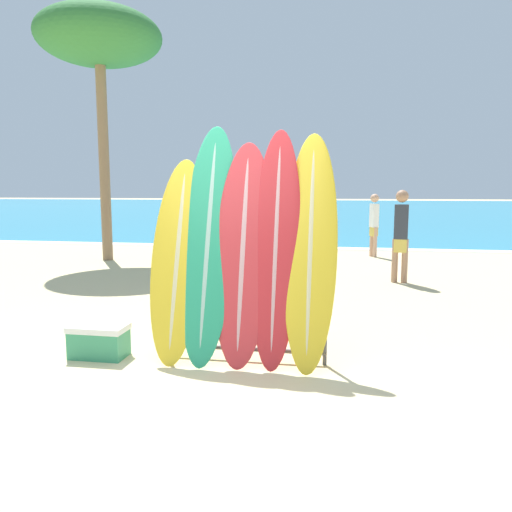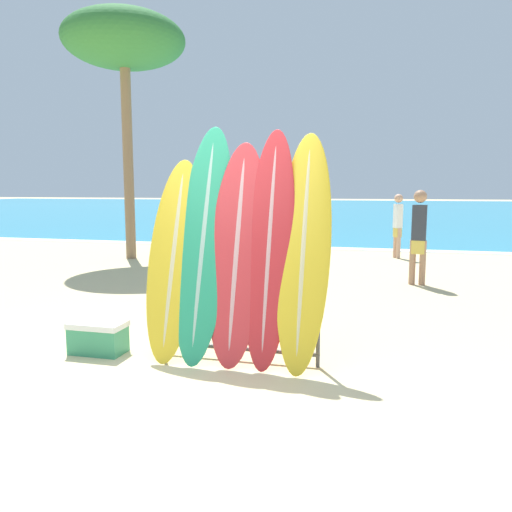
{
  "view_description": "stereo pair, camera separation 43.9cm",
  "coord_description": "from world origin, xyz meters",
  "px_view_note": "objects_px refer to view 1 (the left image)",
  "views": [
    {
      "loc": [
        1.31,
        -4.24,
        1.73
      ],
      "look_at": [
        0.33,
        1.32,
        0.96
      ],
      "focal_mm": 35.0,
      "sensor_mm": 36.0,
      "label": 1
    },
    {
      "loc": [
        1.74,
        -4.15,
        1.73
      ],
      "look_at": [
        0.33,
        1.32,
        0.96
      ],
      "focal_mm": 35.0,
      "sensor_mm": 36.0,
      "label": 2
    }
  ],
  "objects_px": {
    "surfboard_slot_4": "(310,249)",
    "person_mid_beach": "(244,226)",
    "surfboard_slot_3": "(276,246)",
    "surfboard_slot_1": "(208,242)",
    "person_near_water": "(374,223)",
    "palm_tree": "(99,40)",
    "surfboard_slot_0": "(178,259)",
    "person_far_left": "(401,232)",
    "surfboard_slot_2": "(243,252)",
    "cooler_box": "(99,341)",
    "person_far_right": "(195,239)",
    "surfboard_rack": "(242,312)"
  },
  "relations": [
    {
      "from": "palm_tree",
      "to": "surfboard_slot_0",
      "type": "bearing_deg",
      "value": -58.19
    },
    {
      "from": "surfboard_slot_1",
      "to": "cooler_box",
      "type": "distance_m",
      "value": 1.53
    },
    {
      "from": "person_far_left",
      "to": "surfboard_slot_0",
      "type": "bearing_deg",
      "value": -112.14
    },
    {
      "from": "surfboard_slot_4",
      "to": "person_mid_beach",
      "type": "xyz_separation_m",
      "value": [
        -1.8,
        5.67,
        -0.22
      ]
    },
    {
      "from": "surfboard_rack",
      "to": "person_far_right",
      "type": "height_order",
      "value": "person_far_right"
    },
    {
      "from": "surfboard_slot_3",
      "to": "person_mid_beach",
      "type": "relative_size",
      "value": 1.37
    },
    {
      "from": "palm_tree",
      "to": "surfboard_slot_2",
      "type": "bearing_deg",
      "value": -54.02
    },
    {
      "from": "cooler_box",
      "to": "surfboard_slot_0",
      "type": "bearing_deg",
      "value": 11.46
    },
    {
      "from": "person_far_left",
      "to": "cooler_box",
      "type": "distance_m",
      "value": 5.97
    },
    {
      "from": "surfboard_slot_1",
      "to": "person_mid_beach",
      "type": "xyz_separation_m",
      "value": [
        -0.77,
        5.65,
        -0.26
      ]
    },
    {
      "from": "surfboard_slot_3",
      "to": "cooler_box",
      "type": "bearing_deg",
      "value": -173.87
    },
    {
      "from": "surfboard_slot_2",
      "to": "palm_tree",
      "type": "height_order",
      "value": "palm_tree"
    },
    {
      "from": "surfboard_slot_0",
      "to": "person_far_left",
      "type": "height_order",
      "value": "surfboard_slot_0"
    },
    {
      "from": "surfboard_slot_4",
      "to": "person_mid_beach",
      "type": "bearing_deg",
      "value": 107.6
    },
    {
      "from": "person_far_right",
      "to": "palm_tree",
      "type": "relative_size",
      "value": 0.31
    },
    {
      "from": "surfboard_slot_1",
      "to": "palm_tree",
      "type": "bearing_deg",
      "value": 123.96
    },
    {
      "from": "surfboard_rack",
      "to": "surfboard_slot_0",
      "type": "height_order",
      "value": "surfboard_slot_0"
    },
    {
      "from": "surfboard_slot_4",
      "to": "person_far_left",
      "type": "xyz_separation_m",
      "value": [
        1.34,
        4.59,
        -0.22
      ]
    },
    {
      "from": "surfboard_slot_2",
      "to": "cooler_box",
      "type": "xyz_separation_m",
      "value": [
        -1.48,
        -0.18,
        -0.93
      ]
    },
    {
      "from": "surfboard_slot_3",
      "to": "person_mid_beach",
      "type": "bearing_deg",
      "value": 104.46
    },
    {
      "from": "surfboard_slot_2",
      "to": "person_far_right",
      "type": "xyz_separation_m",
      "value": [
        -1.15,
        2.14,
        -0.11
      ]
    },
    {
      "from": "person_far_left",
      "to": "palm_tree",
      "type": "relative_size",
      "value": 0.29
    },
    {
      "from": "person_far_right",
      "to": "cooler_box",
      "type": "distance_m",
      "value": 2.48
    },
    {
      "from": "surfboard_slot_1",
      "to": "surfboard_slot_4",
      "type": "height_order",
      "value": "surfboard_slot_1"
    },
    {
      "from": "surfboard_rack",
      "to": "surfboard_slot_4",
      "type": "xyz_separation_m",
      "value": [
        0.67,
        0.04,
        0.64
      ]
    },
    {
      "from": "surfboard_slot_4",
      "to": "cooler_box",
      "type": "bearing_deg",
      "value": -174.76
    },
    {
      "from": "surfboard_slot_3",
      "to": "person_mid_beach",
      "type": "xyz_separation_m",
      "value": [
        -1.46,
        5.67,
        -0.24
      ]
    },
    {
      "from": "surfboard_slot_0",
      "to": "person_mid_beach",
      "type": "xyz_separation_m",
      "value": [
        -0.47,
        5.7,
        -0.09
      ]
    },
    {
      "from": "person_near_water",
      "to": "surfboard_rack",
      "type": "bearing_deg",
      "value": -37.97
    },
    {
      "from": "surfboard_slot_2",
      "to": "person_far_right",
      "type": "bearing_deg",
      "value": 118.24
    },
    {
      "from": "surfboard_slot_4",
      "to": "person_far_left",
      "type": "bearing_deg",
      "value": 73.69
    },
    {
      "from": "surfboard_slot_3",
      "to": "surfboard_slot_2",
      "type": "bearing_deg",
      "value": -177.54
    },
    {
      "from": "surfboard_slot_0",
      "to": "surfboard_slot_1",
      "type": "bearing_deg",
      "value": 9.94
    },
    {
      "from": "surfboard_rack",
      "to": "person_far_right",
      "type": "bearing_deg",
      "value": 117.81
    },
    {
      "from": "surfboard_slot_1",
      "to": "person_near_water",
      "type": "bearing_deg",
      "value": 75.53
    },
    {
      "from": "surfboard_slot_0",
      "to": "surfboard_slot_1",
      "type": "xyz_separation_m",
      "value": [
        0.31,
        0.05,
        0.17
      ]
    },
    {
      "from": "person_mid_beach",
      "to": "palm_tree",
      "type": "xyz_separation_m",
      "value": [
        -3.54,
        0.75,
        4.19
      ]
    },
    {
      "from": "surfboard_slot_2",
      "to": "cooler_box",
      "type": "bearing_deg",
      "value": -173.07
    },
    {
      "from": "surfboard_slot_0",
      "to": "person_near_water",
      "type": "xyz_separation_m",
      "value": [
        2.4,
        8.15,
        -0.15
      ]
    },
    {
      "from": "palm_tree",
      "to": "cooler_box",
      "type": "relative_size",
      "value": 10.09
    },
    {
      "from": "surfboard_slot_4",
      "to": "cooler_box",
      "type": "relative_size",
      "value": 3.96
    },
    {
      "from": "surfboard_slot_3",
      "to": "palm_tree",
      "type": "xyz_separation_m",
      "value": [
        -5.0,
        6.42,
        3.96
      ]
    },
    {
      "from": "person_far_left",
      "to": "surfboard_slot_1",
      "type": "bearing_deg",
      "value": -109.48
    },
    {
      "from": "surfboard_slot_1",
      "to": "surfboard_slot_4",
      "type": "relative_size",
      "value": 1.04
    },
    {
      "from": "surfboard_slot_1",
      "to": "person_mid_beach",
      "type": "height_order",
      "value": "surfboard_slot_1"
    },
    {
      "from": "surfboard_rack",
      "to": "surfboard_slot_2",
      "type": "distance_m",
      "value": 0.6
    },
    {
      "from": "surfboard_rack",
      "to": "person_mid_beach",
      "type": "bearing_deg",
      "value": 101.19
    },
    {
      "from": "surfboard_rack",
      "to": "surfboard_slot_2",
      "type": "height_order",
      "value": "surfboard_slot_2"
    },
    {
      "from": "surfboard_rack",
      "to": "surfboard_slot_2",
      "type": "bearing_deg",
      "value": 70.74
    },
    {
      "from": "surfboard_slot_0",
      "to": "surfboard_slot_4",
      "type": "xyz_separation_m",
      "value": [
        1.33,
        0.03,
        0.13
      ]
    }
  ]
}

